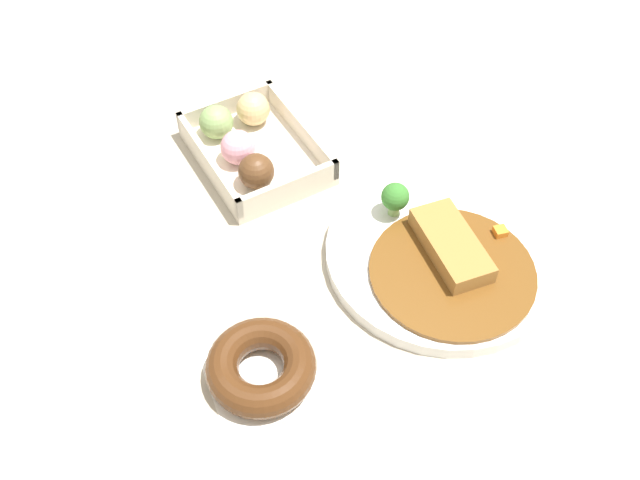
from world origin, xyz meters
name	(u,v)px	position (x,y,z in m)	size (l,w,h in m)	color
ground_plane	(349,242)	(0.00, 0.00, 0.00)	(1.60, 1.60, 0.00)	#B2A893
curry_plate	(444,253)	(0.08, 0.08, 0.01)	(0.29, 0.29, 0.07)	white
donut_box	(249,145)	(-0.20, -0.04, 0.02)	(0.20, 0.15, 0.06)	beige
chocolate_ring_donut	(261,367)	(0.12, -0.18, 0.02)	(0.13, 0.13, 0.04)	white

